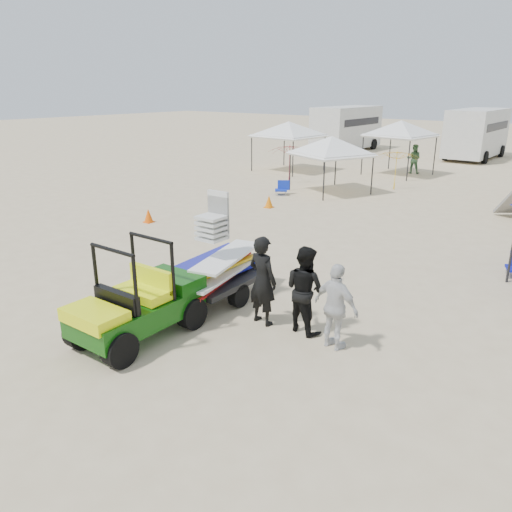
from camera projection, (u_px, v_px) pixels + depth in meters
The scene contains 16 objects.
ground at pixel (130, 362), 8.91m from camera, with size 140.00×140.00×0.00m, color beige.
utility_cart at pixel (134, 295), 9.48m from camera, with size 1.37×2.56×1.92m.
surf_trailer at pixel (217, 263), 11.22m from camera, with size 1.46×2.60×2.20m.
man_left at pixel (263, 281), 10.09m from camera, with size 0.68×0.45×1.87m, color black.
man_mid at pixel (305, 289), 9.80m from camera, with size 0.86×0.67×1.77m, color black.
man_right at pixel (336, 307), 9.13m from camera, with size 0.97×0.41×1.66m, color silver.
canopy_white_a at pixel (332, 139), 22.46m from camera, with size 3.72×3.72×2.95m.
canopy_white_b at pixel (289, 124), 28.33m from camera, with size 3.34×3.34×3.20m.
canopy_white_c at pixel (401, 123), 26.98m from camera, with size 3.35×3.35×3.34m.
umbrella_a at pixel (289, 164), 25.00m from camera, with size 2.13×2.17×1.95m, color #B21320.
umbrella_b at pixel (396, 170), 23.50m from camera, with size 2.04×2.07×1.87m, color yellow.
cone_near at pixel (148, 216), 17.98m from camera, with size 0.34×0.34×0.50m, color #FE5A08.
cone_far at pixel (269, 201), 20.19m from camera, with size 0.34×0.34×0.50m, color orange.
beach_chair_a at pixel (282, 188), 22.62m from camera, with size 0.73×0.83×0.64m.
rv_far_left at pixel (347, 127), 37.67m from camera, with size 2.64×6.80×3.25m.
rv_mid_left at pixel (477, 132), 33.51m from camera, with size 2.65×6.50×3.25m.
Camera 1 is at (6.61, -4.76, 4.66)m, focal length 35.00 mm.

